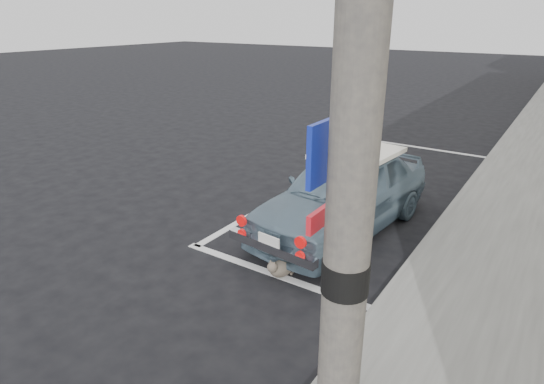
{
  "coord_description": "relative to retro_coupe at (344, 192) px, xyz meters",
  "views": [
    {
      "loc": [
        3.2,
        -4.7,
        3.09
      ],
      "look_at": [
        -0.13,
        0.3,
        0.75
      ],
      "focal_mm": 30.0,
      "sensor_mm": 36.0,
      "label": 1
    }
  ],
  "objects": [
    {
      "name": "ground",
      "position": [
        -0.57,
        -1.2,
        -0.61
      ],
      "size": [
        80.0,
        80.0,
        0.0
      ],
      "primitive_type": "plane",
      "color": "black",
      "rests_on": "ground"
    },
    {
      "name": "retro_coupe",
      "position": [
        0.0,
        0.0,
        0.0
      ],
      "size": [
        1.77,
        3.67,
        1.2
      ],
      "rotation": [
        0.0,
        0.0,
        -0.1
      ],
      "color": "slate",
      "rests_on": "ground"
    },
    {
      "name": "cat",
      "position": [
        -0.04,
        -1.68,
        -0.48
      ],
      "size": [
        0.31,
        0.5,
        0.27
      ],
      "rotation": [
        0.0,
        0.0,
        -0.25
      ],
      "color": "#746659",
      "rests_on": "ground"
    },
    {
      "name": "pline_side",
      "position": [
        -1.47,
        1.8,
        -0.61
      ],
      "size": [
        0.12,
        7.0,
        0.01
      ],
      "primitive_type": "cube",
      "color": "silver",
      "rests_on": "ground"
    },
    {
      "name": "sidewalk",
      "position": [
        2.63,
        0.8,
        -0.53
      ],
      "size": [
        2.8,
        40.0,
        0.15
      ],
      "primitive_type": "cube",
      "color": "slate",
      "rests_on": "ground"
    },
    {
      "name": "pline_front",
      "position": [
        -0.07,
        5.3,
        -0.61
      ],
      "size": [
        3.0,
        0.12,
        0.01
      ],
      "primitive_type": "cube",
      "color": "silver",
      "rests_on": "ground"
    },
    {
      "name": "pline_rear",
      "position": [
        -0.07,
        -1.7,
        -0.61
      ],
      "size": [
        3.0,
        0.12,
        0.01
      ],
      "primitive_type": "cube",
      "color": "silver",
      "rests_on": "ground"
    }
  ]
}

